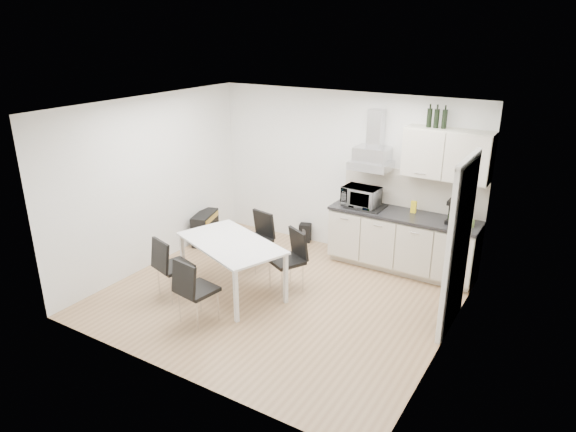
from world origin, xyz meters
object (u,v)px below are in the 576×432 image
object	(u,v)px
kitchenette	(407,219)
chair_near_right	(198,291)
chair_far_right	(286,262)
floor_speaker	(305,233)
chair_far_left	(255,242)
guitar_amp	(205,228)
dining_table	(231,247)
chair_near_left	(175,267)

from	to	relation	value
kitchenette	chair_near_right	distance (m)	3.28
chair_far_right	chair_near_right	size ratio (longest dim) A/B	1.00
floor_speaker	chair_near_right	bearing A→B (deg)	-104.43
chair_far_left	guitar_amp	size ratio (longest dim) A/B	1.29
chair_far_left	guitar_amp	bearing A→B (deg)	-5.29
chair_far_right	kitchenette	bearing A→B (deg)	-100.84
dining_table	chair_far_right	bearing A→B (deg)	54.33
chair_near_right	chair_far_right	bearing A→B (deg)	77.29
dining_table	guitar_amp	size ratio (longest dim) A/B	2.57
chair_far_left	dining_table	bearing A→B (deg)	111.45
chair_near_right	floor_speaker	xyz separation A→B (m)	(-0.13, 2.94, -0.28)
dining_table	chair_near_left	distance (m)	0.81
kitchenette	chair_near_left	world-z (taller)	kitchenette
chair_far_left	chair_far_right	bearing A→B (deg)	166.32
kitchenette	guitar_amp	xyz separation A→B (m)	(-3.28, -0.76, -0.57)
kitchenette	dining_table	xyz separation A→B (m)	(-1.82, -1.92, -0.15)
guitar_amp	chair_far_right	bearing A→B (deg)	-37.15
guitar_amp	chair_near_left	bearing A→B (deg)	-80.07
chair_far_right	chair_near_right	bearing A→B (deg)	96.06
chair_near_left	chair_near_right	bearing A→B (deg)	-9.09
guitar_amp	chair_near_right	bearing A→B (deg)	-69.60
dining_table	chair_near_left	bearing A→B (deg)	-117.21
kitchenette	chair_near_left	size ratio (longest dim) A/B	2.86
chair_far_right	dining_table	bearing A→B (deg)	61.01
kitchenette	guitar_amp	bearing A→B (deg)	-166.96
chair_far_left	chair_near_left	size ratio (longest dim) A/B	1.00
dining_table	guitar_amp	world-z (taller)	dining_table
dining_table	floor_speaker	distance (m)	2.14
chair_far_left	chair_near_left	distance (m)	1.37
dining_table	chair_near_right	xyz separation A→B (m)	(0.13, -0.86, -0.24)
chair_far_right	chair_near_left	world-z (taller)	same
kitchenette	dining_table	world-z (taller)	kitchenette
chair_far_left	floor_speaker	xyz separation A→B (m)	(0.14, 1.31, -0.28)
chair_near_right	dining_table	bearing A→B (deg)	107.25
kitchenette	chair_far_right	bearing A→B (deg)	-128.43
chair_far_left	floor_speaker	bearing A→B (deg)	-85.35
kitchenette	guitar_amp	size ratio (longest dim) A/B	3.69
chair_far_right	chair_near_right	world-z (taller)	same
guitar_amp	kitchenette	bearing A→B (deg)	-4.68
kitchenette	chair_near_right	bearing A→B (deg)	-121.36
kitchenette	chair_far_right	world-z (taller)	kitchenette
guitar_amp	floor_speaker	xyz separation A→B (m)	(1.46, 0.92, -0.11)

